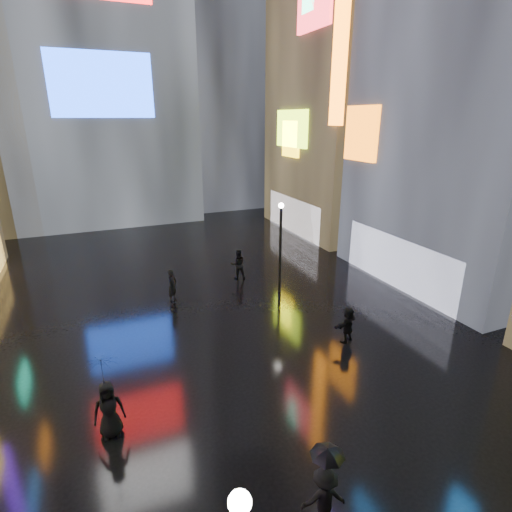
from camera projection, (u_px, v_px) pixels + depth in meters
ground at (201, 297)px, 22.33m from camera, size 140.00×140.00×0.00m
building_right_mid at (503, 6)px, 20.65m from camera, size 10.28×13.70×30.00m
building_right_far at (352, 59)px, 32.29m from camera, size 10.28×12.00×28.00m
tower_flank_right at (211, 44)px, 42.69m from camera, size 12.00×12.00×34.00m
lamp_far at (280, 243)px, 22.06m from camera, size 0.30×0.30×5.20m
pedestrian_2 at (324, 498)px, 9.60m from camera, size 1.21×0.88×1.69m
pedestrian_4 at (109, 410)px, 12.33m from camera, size 0.95×0.62×1.93m
pedestrian_5 at (348, 325)px, 17.68m from camera, size 1.59×1.03×1.64m
pedestrian_6 at (172, 286)px, 21.62m from camera, size 0.75×0.77×1.79m
pedestrian_7 at (238, 264)px, 24.61m from camera, size 1.00×0.83×1.88m
umbrella_1 at (327, 459)px, 9.21m from camera, size 1.06×1.06×0.69m
umbrella_2 at (103, 371)px, 11.87m from camera, size 1.22×1.20×0.89m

